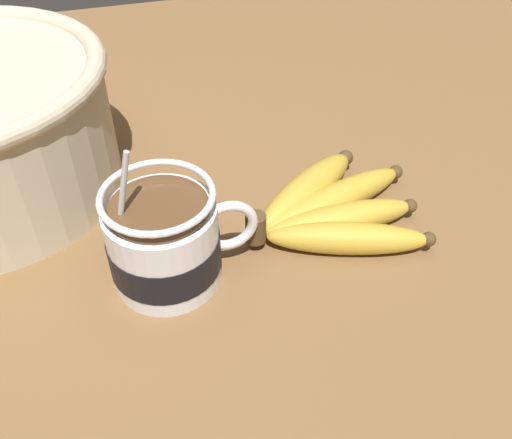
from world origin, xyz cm
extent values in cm
cube|color=brown|center=(0.00, 0.00, 1.59)|extent=(138.12, 138.12, 3.18)
cylinder|color=silver|center=(-7.79, 3.56, 7.29)|extent=(9.80, 9.80, 8.23)
cylinder|color=black|center=(-7.79, 3.56, 6.57)|extent=(10.00, 10.00, 3.40)
torus|color=silver|center=(-1.96, 3.56, 8.03)|extent=(5.56, 0.90, 5.56)
cylinder|color=brown|center=(-7.79, 3.56, 11.50)|extent=(8.60, 8.60, 0.40)
torus|color=silver|center=(-7.79, 3.56, 12.88)|extent=(9.80, 9.80, 0.60)
cylinder|color=#B2B2B7|center=(-11.00, 3.56, 11.14)|extent=(3.47, 0.50, 13.04)
ellipsoid|color=#B2B2B7|center=(-9.51, 3.56, 4.68)|extent=(3.00, 2.00, 0.80)
cylinder|color=#4C381E|center=(0.99, 4.87, 5.85)|extent=(2.00, 2.00, 3.00)
ellipsoid|color=gold|center=(9.35, 2.22, 4.78)|extent=(15.78, 7.75, 3.21)
sphere|color=#4C381E|center=(16.76, -0.12, 4.78)|extent=(1.44, 1.44, 1.44)
ellipsoid|color=gold|center=(9.64, 4.87, 4.79)|extent=(15.30, 3.23, 3.22)
sphere|color=#4C381E|center=(17.29, 4.88, 4.79)|extent=(1.45, 1.45, 1.45)
ellipsoid|color=gold|center=(10.15, 7.78, 4.84)|extent=(17.42, 8.38, 3.33)
sphere|color=#4C381E|center=(18.36, 10.39, 4.84)|extent=(1.50, 1.50, 1.50)
ellipsoid|color=gold|center=(7.88, 9.73, 5.05)|extent=(14.30, 11.63, 3.75)
sphere|color=#4C381E|center=(13.95, 14.01, 5.05)|extent=(1.69, 1.69, 1.69)
camera|label=1|loc=(-9.53, -32.98, 42.81)|focal=40.00mm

